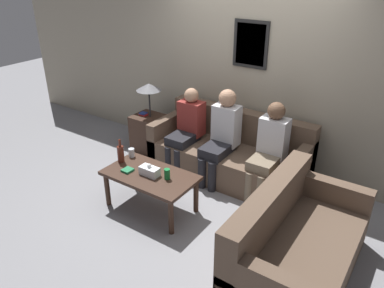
% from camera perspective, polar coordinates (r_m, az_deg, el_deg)
% --- Properties ---
extents(ground_plane, '(16.00, 16.00, 0.00)m').
position_cam_1_polar(ground_plane, '(4.86, 2.61, -7.05)').
color(ground_plane, gray).
extents(wall_back, '(9.00, 0.08, 2.60)m').
position_cam_1_polar(wall_back, '(5.11, 8.83, 10.48)').
color(wall_back, '#9E937F').
rests_on(wall_back, ground_plane).
extents(couch_main, '(2.10, 0.87, 0.84)m').
position_cam_1_polar(couch_main, '(5.10, 5.77, -1.60)').
color(couch_main, brown).
rests_on(couch_main, ground_plane).
extents(couch_side, '(0.87, 1.64, 0.84)m').
position_cam_1_polar(couch_side, '(3.70, 15.38, -14.89)').
color(couch_side, brown).
rests_on(couch_side, ground_plane).
extents(coffee_table, '(1.07, 0.60, 0.47)m').
position_cam_1_polar(coffee_table, '(4.35, -6.38, -5.29)').
color(coffee_table, '#382319').
rests_on(coffee_table, ground_plane).
extents(side_table_with_lamp, '(0.45, 0.43, 1.08)m').
position_cam_1_polar(side_table_with_lamp, '(5.72, -6.64, 2.42)').
color(side_table_with_lamp, '#382319').
rests_on(side_table_with_lamp, ground_plane).
extents(wine_bottle, '(0.08, 0.08, 0.30)m').
position_cam_1_polar(wine_bottle, '(4.57, -10.82, -1.43)').
color(wine_bottle, '#562319').
rests_on(wine_bottle, coffee_table).
extents(drinking_glass, '(0.08, 0.08, 0.11)m').
position_cam_1_polar(drinking_glass, '(4.70, -9.20, -1.31)').
color(drinking_glass, silver).
rests_on(drinking_glass, coffee_table).
extents(book_stack, '(0.12, 0.12, 0.03)m').
position_cam_1_polar(book_stack, '(4.41, -9.80, -3.95)').
color(book_stack, '#237547').
rests_on(book_stack, coffee_table).
extents(soda_can, '(0.07, 0.07, 0.12)m').
position_cam_1_polar(soda_can, '(4.18, -3.81, -4.57)').
color(soda_can, '#197A38').
rests_on(soda_can, coffee_table).
extents(tissue_box, '(0.23, 0.12, 0.15)m').
position_cam_1_polar(tissue_box, '(4.27, -6.49, -4.10)').
color(tissue_box, silver).
rests_on(tissue_box, coffee_table).
extents(person_left, '(0.34, 0.60, 1.13)m').
position_cam_1_polar(person_left, '(5.14, -0.82, 2.61)').
color(person_left, black).
rests_on(person_left, ground_plane).
extents(person_middle, '(0.34, 0.62, 1.21)m').
position_cam_1_polar(person_middle, '(4.84, 4.57, 1.61)').
color(person_middle, black).
rests_on(person_middle, ground_plane).
extents(person_right, '(0.34, 0.60, 1.17)m').
position_cam_1_polar(person_right, '(4.62, 11.69, -0.47)').
color(person_right, '#756651').
rests_on(person_right, ground_plane).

